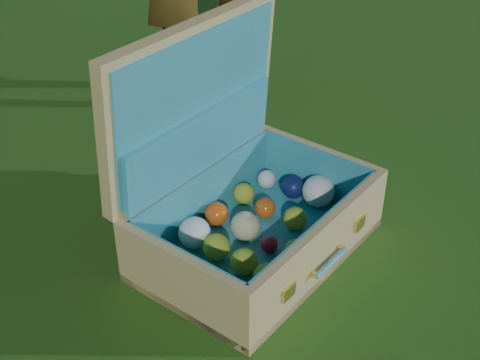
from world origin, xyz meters
name	(u,v)px	position (x,y,z in m)	size (l,w,h in m)	color
ground	(303,219)	(0.00, 0.00, 0.00)	(60.00, 60.00, 0.00)	#215114
stray_ball	(154,247)	(-0.44, 0.10, 0.03)	(0.07, 0.07, 0.07)	teal
suitcase	(237,191)	(-0.22, 0.03, 0.17)	(0.74, 0.62, 0.61)	tan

